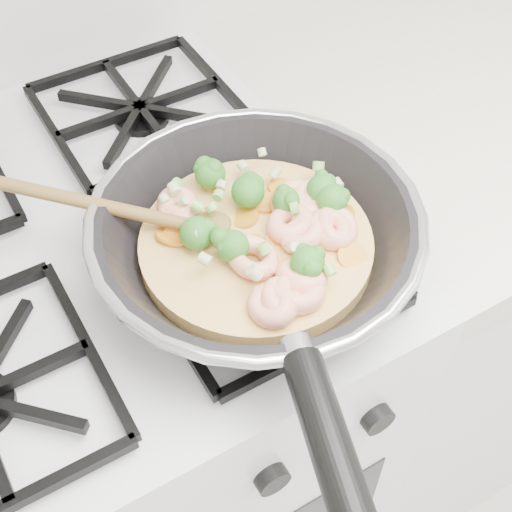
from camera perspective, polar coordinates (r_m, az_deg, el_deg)
stove at (r=1.17m, az=-10.06°, el=-13.15°), size 0.60×0.60×0.92m
counter_right at (r=1.48m, az=19.39°, el=1.40°), size 1.00×0.60×0.90m
skillet at (r=0.71m, az=0.17°, el=1.37°), size 0.42×0.52×0.10m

